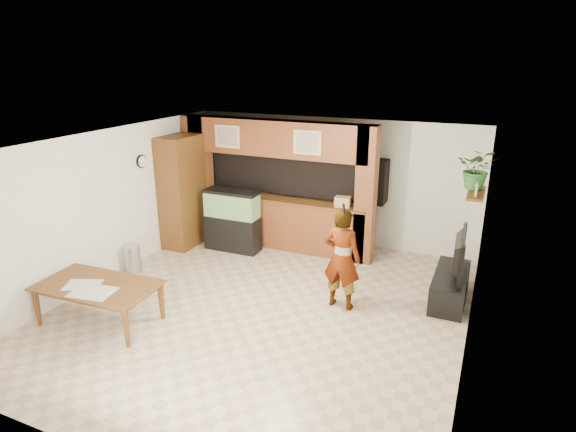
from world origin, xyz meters
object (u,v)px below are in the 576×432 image
at_px(aquarium, 232,221).
at_px(dining_table, 98,304).
at_px(person, 342,259).
at_px(television, 454,254).
at_px(pantry_cabinet, 182,192).

height_order(aquarium, dining_table, aquarium).
relative_size(aquarium, person, 0.77).
bearing_deg(aquarium, dining_table, -97.03).
bearing_deg(television, aquarium, 80.97).
bearing_deg(dining_table, television, 28.41).
bearing_deg(aquarium, person, -27.31).
relative_size(aquarium, dining_table, 0.71).
relative_size(pantry_cabinet, aquarium, 1.83).
xyz_separation_m(pantry_cabinet, aquarium, (1.07, 0.14, -0.53)).
bearing_deg(dining_table, pantry_cabinet, 99.59).
xyz_separation_m(person, dining_table, (-3.10, -1.92, -0.50)).
height_order(television, dining_table, television).
xyz_separation_m(aquarium, dining_table, (-0.37, -3.29, -0.30)).
bearing_deg(dining_table, person, 28.92).
distance_m(television, dining_table, 5.47).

